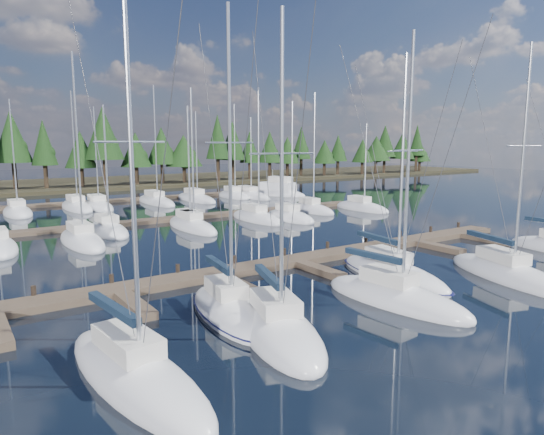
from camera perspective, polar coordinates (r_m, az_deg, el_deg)
ground at (r=43.42m, az=-7.06°, el=-2.18°), size 260.00×260.00×0.00m
far_shore at (r=100.18m, az=-23.03°, el=3.57°), size 220.00×30.00×0.60m
main_dock at (r=32.90m, az=3.12°, el=-5.33°), size 44.00×6.13×0.90m
back_docks at (r=61.26m, az=-15.49°, el=0.96°), size 50.00×21.80×0.40m
front_sailboat_0 at (r=18.31m, az=-15.88°, el=-17.24°), size 3.66×9.81×15.00m
front_sailboat_1 at (r=23.61m, az=-5.10°, el=-10.86°), size 3.79×8.36×14.95m
front_sailboat_2 at (r=21.39m, az=0.71°, el=-13.00°), size 5.35×8.93×14.18m
front_sailboat_3 at (r=26.22m, az=14.22°, el=-9.09°), size 3.51×8.98×14.28m
front_sailboat_4 at (r=30.82m, az=13.97°, el=-6.40°), size 3.87×9.78×14.06m
front_sailboat_5 at (r=33.08m, az=25.91°, el=-5.99°), size 5.50×10.11×14.61m
back_sailboat_rows at (r=57.04m, az=-13.19°, el=0.55°), size 47.77×32.70×16.51m
motor_yacht_right at (r=76.25m, az=0.72°, el=3.02°), size 6.79×10.35×4.93m
tree_line at (r=90.24m, az=-22.12°, el=7.69°), size 181.93×11.97×14.23m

